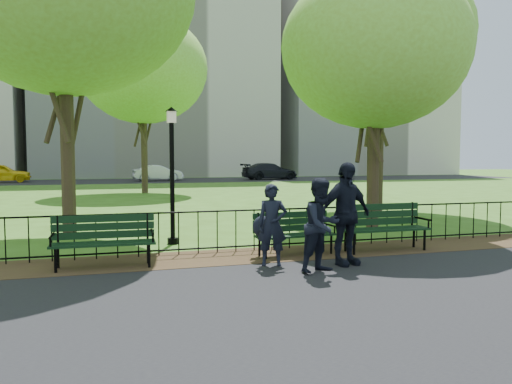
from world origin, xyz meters
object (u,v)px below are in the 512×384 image
object	(u,v)px
park_bench_left_a	(103,235)
person_mid	(322,225)
tree_mid_e	(381,38)
sedan_silver	(158,173)
person_left	(272,225)
sedan_dark	(270,171)
lamppost	(172,170)
tree_far_c	(143,69)
taxi	(1,173)
person_right	(345,214)
tree_near_e	(375,49)
park_bench_right_a	(383,222)
park_bench_main	(280,228)

from	to	relation	value
park_bench_left_a	person_mid	distance (m)	3.92
tree_mid_e	sedan_silver	xyz separation A→B (m)	(-5.60, 25.73, -5.66)
person_left	sedan_dark	xyz separation A→B (m)	(11.02, 33.57, -0.02)
lamppost	sedan_silver	xyz separation A→B (m)	(2.62, 30.70, -1.02)
tree_far_c	taxi	world-z (taller)	tree_far_c
person_mid	person_right	world-z (taller)	person_right
tree_near_e	sedan_dark	world-z (taller)	tree_near_e
park_bench_right_a	person_mid	world-z (taller)	person_mid
person_mid	park_bench_right_a	bearing A→B (deg)	12.83
taxi	tree_far_c	bearing A→B (deg)	-151.02
person_right	park_bench_main	bearing A→B (deg)	115.22
lamppost	tree_mid_e	size ratio (longest dim) A/B	0.34
tree_mid_e	person_left	size ratio (longest dim) A/B	6.10
tree_far_c	person_left	bearing A→B (deg)	-87.50
sedan_dark	taxi	bearing A→B (deg)	81.09
park_bench_main	sedan_dark	size ratio (longest dim) A/B	0.36
tree_far_c	taxi	xyz separation A→B (m)	(-10.03, 14.90, -6.09)
park_bench_main	tree_near_e	xyz separation A→B (m)	(3.73, 2.91, 4.34)
tree_far_c	person_right	world-z (taller)	tree_far_c
person_left	sedan_silver	world-z (taller)	person_left
tree_near_e	tree_far_c	world-z (taller)	tree_far_c
park_bench_left_a	sedan_silver	world-z (taller)	sedan_silver
park_bench_left_a	tree_far_c	distance (m)	20.18
tree_far_c	person_left	size ratio (longest dim) A/B	6.59
lamppost	tree_mid_e	bearing A→B (deg)	31.12
lamppost	tree_far_c	size ratio (longest dim) A/B	0.32
person_left	person_mid	bearing A→B (deg)	-33.76
park_bench_right_a	person_left	size ratio (longest dim) A/B	1.28
park_bench_left_a	park_bench_right_a	bearing A→B (deg)	1.35
park_bench_main	park_bench_right_a	bearing A→B (deg)	-5.08
tree_far_c	sedan_silver	distance (m)	15.19
person_right	taxi	bearing A→B (deg)	95.54
park_bench_main	park_bench_right_a	xyz separation A→B (m)	(2.30, -0.01, 0.03)
tree_mid_e	person_mid	xyz separation A→B (m)	(-6.11, -8.57, -5.52)
lamppost	person_mid	world-z (taller)	lamppost
sedan_dark	person_left	bearing A→B (deg)	155.90
person_left	person_right	bearing A→B (deg)	0.77
tree_near_e	tree_mid_e	xyz separation A→B (m)	(2.61, 4.16, 1.41)
tree_near_e	taxi	xyz separation A→B (m)	(-15.05, 31.06, -4.17)
person_right	sedan_dark	bearing A→B (deg)	60.35
tree_near_e	sedan_silver	size ratio (longest dim) A/B	1.74
tree_mid_e	tree_far_c	size ratio (longest dim) A/B	0.93
tree_mid_e	person_left	bearing A→B (deg)	-130.90
park_bench_main	tree_near_e	size ratio (longest dim) A/B	0.26
tree_far_c	person_mid	bearing A→B (deg)	-85.78
park_bench_main	person_mid	world-z (taller)	person_mid
sedan_silver	park_bench_main	bearing A→B (deg)	172.56
lamppost	tree_mid_e	distance (m)	10.67
tree_near_e	sedan_dark	bearing A→B (deg)	77.07
lamppost	sedan_silver	bearing A→B (deg)	85.12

